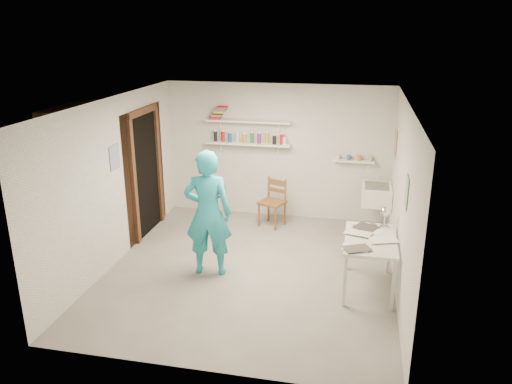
% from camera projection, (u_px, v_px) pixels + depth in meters
% --- Properties ---
extents(floor, '(4.00, 4.50, 0.02)m').
position_uv_depth(floor, '(250.00, 270.00, 7.17)').
color(floor, slate).
rests_on(floor, ground).
extents(ceiling, '(4.00, 4.50, 0.02)m').
position_uv_depth(ceiling, '(250.00, 101.00, 6.40)').
color(ceiling, silver).
rests_on(ceiling, wall_back).
extents(wall_back, '(4.00, 0.02, 2.40)m').
position_uv_depth(wall_back, '(277.00, 151.00, 8.88)').
color(wall_back, silver).
rests_on(wall_back, ground).
extents(wall_front, '(4.00, 0.02, 2.40)m').
position_uv_depth(wall_front, '(198.00, 265.00, 4.69)').
color(wall_front, silver).
rests_on(wall_front, ground).
extents(wall_left, '(0.02, 4.50, 2.40)m').
position_uv_depth(wall_left, '(114.00, 182.00, 7.18)').
color(wall_left, silver).
rests_on(wall_left, ground).
extents(wall_right, '(0.02, 4.50, 2.40)m').
position_uv_depth(wall_right, '(403.00, 201.00, 6.40)').
color(wall_right, silver).
rests_on(wall_right, ground).
extents(doorway_recess, '(0.02, 0.90, 2.00)m').
position_uv_depth(doorway_recess, '(146.00, 175.00, 8.21)').
color(doorway_recess, black).
rests_on(doorway_recess, wall_left).
extents(corridor_box, '(1.40, 1.50, 2.10)m').
position_uv_depth(corridor_box, '(106.00, 169.00, 8.33)').
color(corridor_box, brown).
rests_on(corridor_box, ground).
extents(door_lintel, '(0.06, 1.05, 0.10)m').
position_uv_depth(door_lintel, '(142.00, 111.00, 7.87)').
color(door_lintel, brown).
rests_on(door_lintel, wall_left).
extents(door_jamb_near, '(0.06, 0.10, 2.00)m').
position_uv_depth(door_jamb_near, '(134.00, 184.00, 7.74)').
color(door_jamb_near, brown).
rests_on(door_jamb_near, ground).
extents(door_jamb_far, '(0.06, 0.10, 2.00)m').
position_uv_depth(door_jamb_far, '(159.00, 167.00, 8.67)').
color(door_jamb_far, brown).
rests_on(door_jamb_far, ground).
extents(shelf_lower, '(1.50, 0.22, 0.03)m').
position_uv_depth(shelf_lower, '(248.00, 144.00, 8.81)').
color(shelf_lower, white).
rests_on(shelf_lower, wall_back).
extents(shelf_upper, '(1.50, 0.22, 0.03)m').
position_uv_depth(shelf_upper, '(248.00, 121.00, 8.68)').
color(shelf_upper, white).
rests_on(shelf_upper, wall_back).
extents(ledge_shelf, '(0.70, 0.14, 0.03)m').
position_uv_depth(ledge_shelf, '(354.00, 161.00, 8.57)').
color(ledge_shelf, white).
rests_on(ledge_shelf, wall_back).
extents(poster_left, '(0.01, 0.28, 0.36)m').
position_uv_depth(poster_left, '(115.00, 157.00, 7.11)').
color(poster_left, '#334C7F').
rests_on(poster_left, wall_left).
extents(poster_right_a, '(0.01, 0.34, 0.42)m').
position_uv_depth(poster_right_a, '(396.00, 143.00, 7.96)').
color(poster_right_a, '#995933').
rests_on(poster_right_a, wall_right).
extents(poster_right_b, '(0.01, 0.30, 0.38)m').
position_uv_depth(poster_right_b, '(406.00, 192.00, 5.80)').
color(poster_right_b, '#3F724C').
rests_on(poster_right_b, wall_right).
extents(belfast_sink, '(0.48, 0.60, 0.30)m').
position_uv_depth(belfast_sink, '(376.00, 194.00, 8.19)').
color(belfast_sink, white).
rests_on(belfast_sink, wall_right).
extents(man, '(0.70, 0.50, 1.79)m').
position_uv_depth(man, '(208.00, 213.00, 6.82)').
color(man, teal).
rests_on(man, ground).
extents(wall_clock, '(0.32, 0.07, 0.32)m').
position_uv_depth(wall_clock, '(214.00, 188.00, 6.93)').
color(wall_clock, beige).
rests_on(wall_clock, man).
extents(wooden_chair, '(0.51, 0.50, 0.85)m').
position_uv_depth(wooden_chair, '(272.00, 203.00, 8.62)').
color(wooden_chair, brown).
rests_on(wooden_chair, ground).
extents(work_table, '(0.66, 1.09, 0.73)m').
position_uv_depth(work_table, '(369.00, 264.00, 6.55)').
color(work_table, silver).
rests_on(work_table, ground).
extents(desk_lamp, '(0.14, 0.14, 0.14)m').
position_uv_depth(desk_lamp, '(385.00, 212.00, 6.73)').
color(desk_lamp, silver).
rests_on(desk_lamp, work_table).
extents(spray_cans, '(1.32, 0.06, 0.17)m').
position_uv_depth(spray_cans, '(248.00, 138.00, 8.78)').
color(spray_cans, black).
rests_on(spray_cans, shelf_lower).
extents(book_stack, '(0.32, 0.14, 0.22)m').
position_uv_depth(book_stack, '(219.00, 113.00, 8.75)').
color(book_stack, red).
rests_on(book_stack, shelf_upper).
extents(ledge_pots, '(0.48, 0.07, 0.09)m').
position_uv_depth(ledge_pots, '(354.00, 158.00, 8.55)').
color(ledge_pots, silver).
rests_on(ledge_pots, ledge_shelf).
extents(papers, '(0.30, 0.22, 0.03)m').
position_uv_depth(papers, '(371.00, 237.00, 6.43)').
color(papers, silver).
rests_on(papers, work_table).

